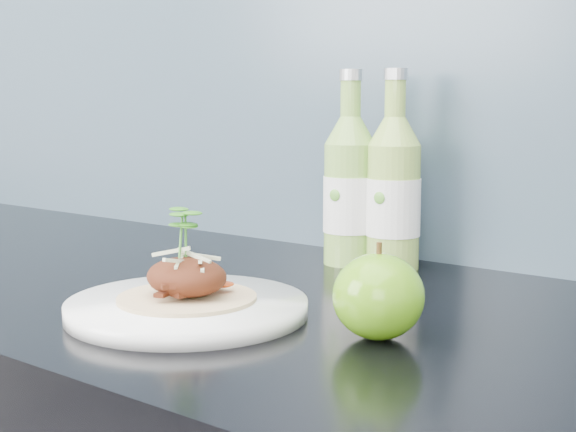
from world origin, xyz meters
name	(u,v)px	position (x,y,z in m)	size (l,w,h in m)	color
dinner_plate	(187,308)	(-0.05, 1.58, 0.91)	(0.26, 0.26, 0.02)	white
pork_taco	(187,272)	(-0.05, 1.58, 0.94)	(0.14, 0.14, 0.09)	tan
green_apple	(378,296)	(0.14, 1.63, 0.94)	(0.10, 0.10, 0.09)	#629910
cider_bottle_left	(350,191)	(-0.07, 1.90, 1.00)	(0.09, 0.09, 0.25)	#81B34A
cider_bottle_right	(393,194)	(-0.01, 1.91, 1.00)	(0.07, 0.07, 0.25)	#90B74C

